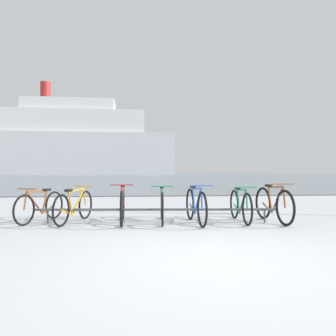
{
  "coord_description": "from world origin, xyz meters",
  "views": [
    {
      "loc": [
        -0.88,
        -3.96,
        1.11
      ],
      "look_at": [
        -0.14,
        6.18,
        1.17
      ],
      "focal_mm": 35.28,
      "sensor_mm": 36.0,
      "label": 1
    }
  ],
  "objects": [
    {
      "name": "ground",
      "position": [
        0.0,
        53.9,
        -0.04
      ],
      "size": [
        80.0,
        132.0,
        0.08
      ],
      "color": "silver"
    },
    {
      "name": "bike_rack",
      "position": [
        -0.62,
        2.95,
        0.27
      ],
      "size": [
        5.04,
        0.37,
        0.31
      ],
      "color": "#4C5156",
      "rests_on": "ground"
    },
    {
      "name": "bicycle_0",
      "position": [
        -3.08,
        3.23,
        0.34
      ],
      "size": [
        0.67,
        1.52,
        0.74
      ],
      "color": "black",
      "rests_on": "ground"
    },
    {
      "name": "bicycle_1",
      "position": [
        -2.34,
        3.12,
        0.35
      ],
      "size": [
        0.6,
        1.66,
        0.76
      ],
      "color": "black",
      "rests_on": "ground"
    },
    {
      "name": "bicycle_2",
      "position": [
        -1.33,
        3.01,
        0.37
      ],
      "size": [
        0.46,
        1.76,
        0.83
      ],
      "color": "black",
      "rests_on": "ground"
    },
    {
      "name": "bicycle_3",
      "position": [
        -0.5,
        3.02,
        0.36
      ],
      "size": [
        0.46,
        1.69,
        0.8
      ],
      "color": "black",
      "rests_on": "ground"
    },
    {
      "name": "bicycle_4",
      "position": [
        0.2,
        2.83,
        0.37
      ],
      "size": [
        0.46,
        1.76,
        0.82
      ],
      "color": "black",
      "rests_on": "ground"
    },
    {
      "name": "bicycle_5",
      "position": [
        1.18,
        2.95,
        0.35
      ],
      "size": [
        0.46,
        1.65,
        0.77
      ],
      "color": "black",
      "rests_on": "ground"
    },
    {
      "name": "bicycle_6",
      "position": [
        1.86,
        2.85,
        0.38
      ],
      "size": [
        0.46,
        1.68,
        0.84
      ],
      "color": "black",
      "rests_on": "ground"
    },
    {
      "name": "ferry_ship",
      "position": [
        -17.52,
        75.8,
        7.32
      ],
      "size": [
        46.64,
        14.82,
        21.8
      ],
      "color": "silver",
      "rests_on": "ground"
    }
  ]
}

